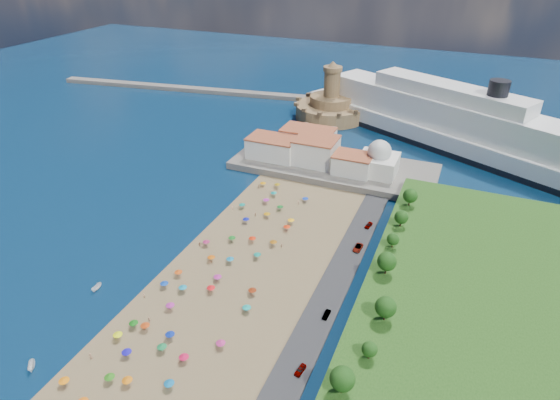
% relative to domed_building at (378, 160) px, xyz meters
% --- Properties ---
extents(ground, '(700.00, 700.00, 0.00)m').
position_rel_domed_building_xyz_m(ground, '(-30.00, -71.00, -8.97)').
color(ground, '#071938').
rests_on(ground, ground).
extents(terrace, '(90.00, 36.00, 3.00)m').
position_rel_domed_building_xyz_m(terrace, '(-20.00, 2.00, -7.47)').
color(terrace, '#59544C').
rests_on(terrace, ground).
extents(jetty, '(18.00, 70.00, 2.40)m').
position_rel_domed_building_xyz_m(jetty, '(-42.00, 37.00, -7.77)').
color(jetty, '#59544C').
rests_on(jetty, ground).
extents(breakwater, '(199.03, 34.77, 2.60)m').
position_rel_domed_building_xyz_m(breakwater, '(-140.00, 82.00, -7.67)').
color(breakwater, '#59544C').
rests_on(breakwater, ground).
extents(waterfront_buildings, '(57.00, 29.00, 11.00)m').
position_rel_domed_building_xyz_m(waterfront_buildings, '(-33.05, 2.64, -1.10)').
color(waterfront_buildings, silver).
rests_on(waterfront_buildings, terrace).
extents(domed_building, '(16.00, 16.00, 15.00)m').
position_rel_domed_building_xyz_m(domed_building, '(0.00, 0.00, 0.00)').
color(domed_building, silver).
rests_on(domed_building, terrace).
extents(fortress, '(40.00, 40.00, 32.40)m').
position_rel_domed_building_xyz_m(fortress, '(-42.00, 67.00, -2.29)').
color(fortress, '#906C48').
rests_on(fortress, ground).
extents(cruise_ship, '(162.75, 97.61, 37.01)m').
position_rel_domed_building_xyz_m(cruise_ship, '(21.67, 51.76, 1.99)').
color(cruise_ship, black).
rests_on(cruise_ship, ground).
extents(beach_parasols, '(30.89, 114.98, 2.20)m').
position_rel_domed_building_xyz_m(beach_parasols, '(-31.44, -83.45, -6.83)').
color(beach_parasols, gray).
rests_on(beach_parasols, beach).
extents(beachgoers, '(27.77, 98.62, 1.89)m').
position_rel_domed_building_xyz_m(beachgoers, '(-37.31, -68.59, -7.84)').
color(beachgoers, tan).
rests_on(beachgoers, beach).
extents(moored_boats, '(8.73, 33.31, 1.61)m').
position_rel_domed_building_xyz_m(moored_boats, '(-57.79, -119.24, -8.18)').
color(moored_boats, white).
rests_on(moored_boats, ground).
extents(parked_cars, '(2.70, 74.02, 1.45)m').
position_rel_domed_building_xyz_m(parked_cars, '(6.00, -67.17, -7.57)').
color(parked_cars, gray).
rests_on(parked_cars, promenade).
extents(hillside_trees, '(9.49, 107.41, 7.16)m').
position_rel_domed_building_xyz_m(hillside_trees, '(18.49, -80.48, 1.01)').
color(hillside_trees, '#382314').
rests_on(hillside_trees, hillside).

